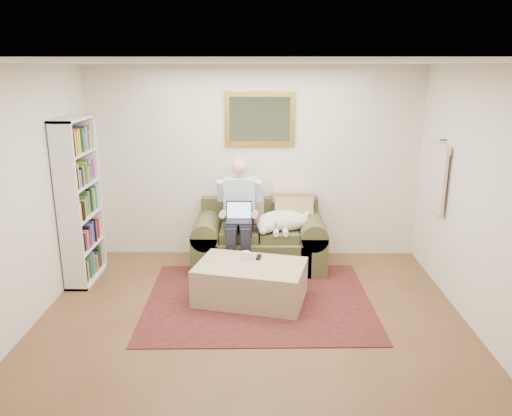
{
  "coord_description": "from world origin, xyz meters",
  "views": [
    {
      "loc": [
        0.11,
        -4.19,
        2.57
      ],
      "look_at": [
        0.04,
        1.5,
        0.95
      ],
      "focal_mm": 35.0,
      "sensor_mm": 36.0,
      "label": 1
    }
  ],
  "objects_px": {
    "seated_man": "(239,217)",
    "sleeping_dog": "(283,221)",
    "bookshelf": "(79,201)",
    "laptop": "(239,216)",
    "ottoman": "(251,282)",
    "sofa": "(259,244)",
    "coffee_mug": "(246,256)"
  },
  "relations": [
    {
      "from": "seated_man",
      "to": "ottoman",
      "type": "relative_size",
      "value": 1.21
    },
    {
      "from": "sofa",
      "to": "bookshelf",
      "type": "distance_m",
      "value": 2.33
    },
    {
      "from": "bookshelf",
      "to": "laptop",
      "type": "bearing_deg",
      "value": 6.19
    },
    {
      "from": "seated_man",
      "to": "bookshelf",
      "type": "xyz_separation_m",
      "value": [
        -1.92,
        -0.27,
        0.28
      ]
    },
    {
      "from": "sofa",
      "to": "bookshelf",
      "type": "relative_size",
      "value": 0.86
    },
    {
      "from": "ottoman",
      "to": "bookshelf",
      "type": "xyz_separation_m",
      "value": [
        -2.08,
        0.59,
        0.78
      ]
    },
    {
      "from": "sleeping_dog",
      "to": "bookshelf",
      "type": "xyz_separation_m",
      "value": [
        -2.48,
        -0.35,
        0.34
      ]
    },
    {
      "from": "sofa",
      "to": "sleeping_dog",
      "type": "height_order",
      "value": "sofa"
    },
    {
      "from": "sofa",
      "to": "bookshelf",
      "type": "height_order",
      "value": "bookshelf"
    },
    {
      "from": "laptop",
      "to": "sleeping_dog",
      "type": "height_order",
      "value": "laptop"
    },
    {
      "from": "seated_man",
      "to": "laptop",
      "type": "height_order",
      "value": "seated_man"
    },
    {
      "from": "ottoman",
      "to": "coffee_mug",
      "type": "height_order",
      "value": "coffee_mug"
    },
    {
      "from": "sleeping_dog",
      "to": "coffee_mug",
      "type": "bearing_deg",
      "value": -119.81
    },
    {
      "from": "seated_man",
      "to": "laptop",
      "type": "xyz_separation_m",
      "value": [
        -0.0,
        -0.07,
        0.04
      ]
    },
    {
      "from": "sleeping_dog",
      "to": "bookshelf",
      "type": "distance_m",
      "value": 2.53
    },
    {
      "from": "laptop",
      "to": "seated_man",
      "type": "bearing_deg",
      "value": 90.0
    },
    {
      "from": "laptop",
      "to": "ottoman",
      "type": "distance_m",
      "value": 0.98
    },
    {
      "from": "laptop",
      "to": "bookshelf",
      "type": "xyz_separation_m",
      "value": [
        -1.92,
        -0.21,
        0.24
      ]
    },
    {
      "from": "seated_man",
      "to": "ottoman",
      "type": "xyz_separation_m",
      "value": [
        0.16,
        -0.87,
        -0.51
      ]
    },
    {
      "from": "seated_man",
      "to": "sleeping_dog",
      "type": "height_order",
      "value": "seated_man"
    },
    {
      "from": "laptop",
      "to": "sleeping_dog",
      "type": "distance_m",
      "value": 0.59
    },
    {
      "from": "seated_man",
      "to": "ottoman",
      "type": "bearing_deg",
      "value": -79.31
    },
    {
      "from": "seated_man",
      "to": "sleeping_dog",
      "type": "relative_size",
      "value": 2.04
    },
    {
      "from": "seated_man",
      "to": "laptop",
      "type": "distance_m",
      "value": 0.08
    },
    {
      "from": "sleeping_dog",
      "to": "seated_man",
      "type": "bearing_deg",
      "value": -172.87
    },
    {
      "from": "sleeping_dog",
      "to": "ottoman",
      "type": "relative_size",
      "value": 0.59
    },
    {
      "from": "laptop",
      "to": "bookshelf",
      "type": "bearing_deg",
      "value": -173.81
    },
    {
      "from": "laptop",
      "to": "ottoman",
      "type": "xyz_separation_m",
      "value": [
        0.16,
        -0.8,
        -0.54
      ]
    },
    {
      "from": "sofa",
      "to": "seated_man",
      "type": "relative_size",
      "value": 1.19
    },
    {
      "from": "sofa",
      "to": "ottoman",
      "type": "distance_m",
      "value": 1.03
    },
    {
      "from": "seated_man",
      "to": "bookshelf",
      "type": "relative_size",
      "value": 0.72
    },
    {
      "from": "laptop",
      "to": "ottoman",
      "type": "relative_size",
      "value": 0.28
    }
  ]
}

